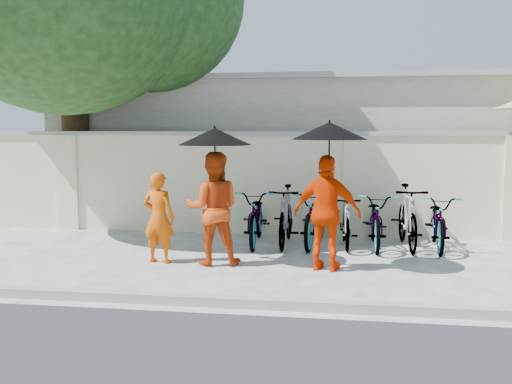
# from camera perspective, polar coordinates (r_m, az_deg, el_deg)

# --- Properties ---
(ground) EXTENTS (80.00, 80.00, 0.00)m
(ground) POSITION_cam_1_polar(r_m,az_deg,el_deg) (8.71, -3.20, -7.87)
(ground) COLOR silver
(kerb) EXTENTS (40.00, 0.16, 0.12)m
(kerb) POSITION_cam_1_polar(r_m,az_deg,el_deg) (7.10, -6.02, -10.72)
(kerb) COLOR gray
(kerb) RESTS_ON ground
(compound_wall) EXTENTS (20.00, 0.30, 2.00)m
(compound_wall) POSITION_cam_1_polar(r_m,az_deg,el_deg) (11.54, 4.85, 0.69)
(compound_wall) COLOR #F0E9C5
(compound_wall) RESTS_ON ground
(building_behind) EXTENTS (14.00, 6.00, 3.20)m
(building_behind) POSITION_cam_1_polar(r_m,az_deg,el_deg) (15.28, 9.52, 4.27)
(building_behind) COLOR beige
(building_behind) RESTS_ON ground
(monk_left) EXTENTS (0.58, 0.43, 1.46)m
(monk_left) POSITION_cam_1_polar(r_m,az_deg,el_deg) (9.21, -9.71, -2.53)
(monk_left) COLOR #D75105
(monk_left) RESTS_ON ground
(monk_center) EXTENTS (0.97, 0.81, 1.78)m
(monk_center) POSITION_cam_1_polar(r_m,az_deg,el_deg) (8.97, -4.29, -1.65)
(monk_center) COLOR #CA3D0D
(monk_center) RESTS_ON ground
(parasol_center) EXTENTS (1.14, 1.14, 1.14)m
(parasol_center) POSITION_cam_1_polar(r_m,az_deg,el_deg) (8.80, -4.14, 5.55)
(parasol_center) COLOR black
(parasol_center) RESTS_ON ground
(monk_right) EXTENTS (1.10, 0.68, 1.75)m
(monk_right) POSITION_cam_1_polar(r_m,az_deg,el_deg) (8.63, 7.12, -2.10)
(monk_right) COLOR #E73200
(monk_right) RESTS_ON ground
(parasol_right) EXTENTS (1.12, 1.12, 1.24)m
(parasol_right) POSITION_cam_1_polar(r_m,az_deg,el_deg) (8.45, 7.36, 6.08)
(parasol_right) COLOR black
(parasol_right) RESTS_ON ground
(bike_0) EXTENTS (0.79, 2.00, 1.03)m
(bike_0) POSITION_cam_1_polar(r_m,az_deg,el_deg) (10.55, 0.09, -2.48)
(bike_0) COLOR gray
(bike_0) RESTS_ON ground
(bike_1) EXTENTS (0.55, 1.85, 1.10)m
(bike_1) POSITION_cam_1_polar(r_m,az_deg,el_deg) (10.43, 3.00, -2.40)
(bike_1) COLOR gray
(bike_1) RESTS_ON ground
(bike_2) EXTENTS (0.90, 2.01, 1.02)m
(bike_2) POSITION_cam_1_polar(r_m,az_deg,el_deg) (10.51, 6.00, -2.58)
(bike_2) COLOR gray
(bike_2) RESTS_ON ground
(bike_3) EXTENTS (0.53, 1.63, 0.97)m
(bike_3) POSITION_cam_1_polar(r_m,az_deg,el_deg) (10.41, 8.97, -2.86)
(bike_3) COLOR gray
(bike_3) RESTS_ON ground
(bike_4) EXTENTS (0.67, 1.91, 1.01)m
(bike_4) POSITION_cam_1_polar(r_m,az_deg,el_deg) (10.48, 11.94, -2.75)
(bike_4) COLOR gray
(bike_4) RESTS_ON ground
(bike_5) EXTENTS (0.62, 1.93, 1.14)m
(bike_5) POSITION_cam_1_polar(r_m,az_deg,el_deg) (10.50, 14.91, -2.43)
(bike_5) COLOR gray
(bike_5) RESTS_ON ground
(bike_6) EXTENTS (0.78, 1.92, 0.99)m
(bike_6) POSITION_cam_1_polar(r_m,az_deg,el_deg) (10.64, 17.77, -2.83)
(bike_6) COLOR gray
(bike_6) RESTS_ON ground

